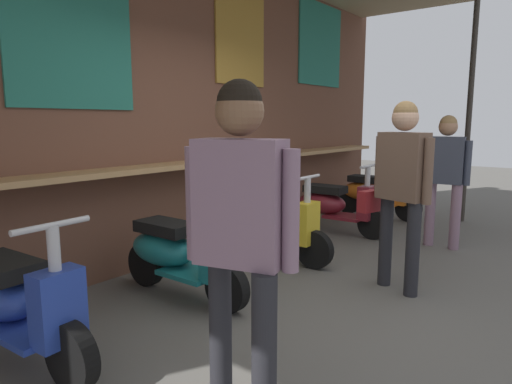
{
  "coord_description": "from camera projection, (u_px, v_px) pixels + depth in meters",
  "views": [
    {
      "loc": [
        -3.27,
        -1.78,
        1.52
      ],
      "look_at": [
        0.57,
        1.19,
        0.75
      ],
      "focal_mm": 31.51,
      "sensor_mm": 36.0,
      "label": 1
    }
  ],
  "objects": [
    {
      "name": "scooter_yellow",
      "position": [
        269.0,
        224.0,
        4.98
      ],
      "size": [
        0.46,
        1.4,
        0.97
      ],
      "rotation": [
        0.0,
        0.0,
        -1.55
      ],
      "color": "gold",
      "rests_on": "ground_plane"
    },
    {
      "name": "ground_plane",
      "position": [
        325.0,
        300.0,
        3.87
      ],
      "size": [
        26.89,
        26.89,
        0.0
      ],
      "primitive_type": "plane",
      "color": "#56544F"
    },
    {
      "name": "shopper_with_handbag",
      "position": [
        401.0,
        177.0,
        3.95
      ],
      "size": [
        0.36,
        0.67,
        1.69
      ],
      "rotation": [
        0.0,
        0.0,
        2.87
      ],
      "color": "#232328",
      "rests_on": "ground_plane"
    },
    {
      "name": "scooter_maroon",
      "position": [
        333.0,
        205.0,
        6.13
      ],
      "size": [
        0.46,
        1.4,
        0.97
      ],
      "rotation": [
        0.0,
        0.0,
        -1.53
      ],
      "color": "maroon",
      "rests_on": "ground_plane"
    },
    {
      "name": "scooter_blue",
      "position": [
        15.0,
        302.0,
        2.84
      ],
      "size": [
        0.48,
        1.4,
        0.97
      ],
      "rotation": [
        0.0,
        0.0,
        -1.51
      ],
      "color": "#233D9E",
      "rests_on": "ground_plane"
    },
    {
      "name": "market_stall_facade",
      "position": [
        171.0,
        79.0,
        4.69
      ],
      "size": [
        9.6,
        2.39,
        3.51
      ],
      "color": "brown",
      "rests_on": "ground_plane"
    },
    {
      "name": "scooter_orange",
      "position": [
        373.0,
        193.0,
        7.2
      ],
      "size": [
        0.46,
        1.4,
        0.97
      ],
      "rotation": [
        0.0,
        0.0,
        -1.58
      ],
      "color": "orange",
      "rests_on": "ground_plane"
    },
    {
      "name": "shopper_passing",
      "position": [
        240.0,
        219.0,
        2.12
      ],
      "size": [
        0.3,
        0.56,
        1.71
      ],
      "rotation": [
        0.0,
        0.0,
        0.26
      ],
      "color": "#232328",
      "rests_on": "ground_plane"
    },
    {
      "name": "shopper_browsing",
      "position": [
        445.0,
        168.0,
        5.35
      ],
      "size": [
        0.25,
        0.55,
        1.59
      ],
      "rotation": [
        0.0,
        0.0,
        0.14
      ],
      "color": "gray",
      "rests_on": "ground_plane"
    },
    {
      "name": "scooter_teal",
      "position": [
        176.0,
        253.0,
        3.91
      ],
      "size": [
        0.46,
        1.4,
        0.97
      ],
      "rotation": [
        0.0,
        0.0,
        -1.56
      ],
      "color": "#197075",
      "rests_on": "ground_plane"
    }
  ]
}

